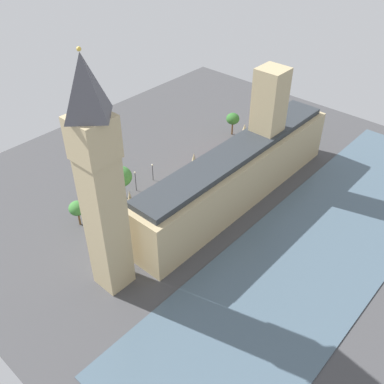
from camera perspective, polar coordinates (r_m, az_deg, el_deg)
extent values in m
plane|color=#424244|center=(129.69, 4.88, -0.38)|extent=(144.87, 144.87, 0.00)
cube|color=#475B6B|center=(118.53, 16.69, -6.32)|extent=(34.33, 130.38, 0.25)
cube|color=tan|center=(124.23, 5.79, 2.07)|extent=(13.03, 74.87, 15.42)
cube|color=tan|center=(128.69, 9.73, 8.27)|extent=(7.57, 7.57, 35.40)
cube|color=#2D3338|center=(119.58, 6.04, 5.42)|extent=(9.91, 71.87, 1.60)
cone|color=tan|center=(147.56, 12.15, 11.44)|extent=(1.20, 1.20, 2.64)
cone|color=tan|center=(130.48, 6.88, 8.38)|extent=(1.20, 1.20, 2.18)
cone|color=tan|center=(115.00, 0.24, 4.56)|extent=(1.20, 1.20, 2.68)
cone|color=tan|center=(102.23, -8.15, -0.47)|extent=(1.20, 1.20, 2.92)
cube|color=tan|center=(94.57, -11.10, -4.33)|extent=(6.89, 6.89, 34.12)
cube|color=tan|center=(82.29, -12.84, 6.96)|extent=(7.58, 7.58, 8.72)
cylinder|color=silver|center=(85.20, -14.47, 7.79)|extent=(0.25, 5.24, 5.24)
torus|color=black|center=(85.20, -14.47, 7.79)|extent=(0.24, 5.48, 5.48)
cylinder|color=silver|center=(84.27, -10.72, 8.01)|extent=(5.24, 0.25, 5.24)
torus|color=black|center=(84.27, -10.72, 8.01)|extent=(5.48, 0.24, 5.48)
pyramid|color=#4C4C54|center=(77.89, -13.86, 13.39)|extent=(7.58, 7.58, 11.49)
sphere|color=gold|center=(75.74, -14.56, 17.64)|extent=(0.80, 0.80, 0.80)
cube|color=#B20C0F|center=(147.21, 5.51, 5.82)|extent=(3.61, 10.71, 4.20)
cube|color=black|center=(147.17, 5.51, 5.85)|extent=(3.62, 10.32, 0.70)
cylinder|color=black|center=(145.11, 5.10, 4.37)|extent=(0.47, 1.13, 1.10)
cylinder|color=black|center=(146.09, 4.33, 4.65)|extent=(0.47, 1.13, 1.10)
cylinder|color=black|center=(150.58, 6.57, 5.58)|extent=(0.47, 1.13, 1.10)
cylinder|color=black|center=(151.52, 5.82, 5.85)|extent=(0.47, 1.13, 1.10)
cube|color=#B20C0F|center=(139.32, 2.74, 3.99)|extent=(3.69, 10.72, 4.20)
cube|color=black|center=(139.28, 2.74, 4.02)|extent=(3.71, 10.33, 0.70)
cylinder|color=black|center=(143.60, 3.13, 4.08)|extent=(0.47, 1.13, 1.10)
cylinder|color=black|center=(142.60, 3.91, 3.79)|extent=(0.47, 1.13, 1.10)
cylinder|color=black|center=(138.43, 1.49, 2.73)|extent=(0.47, 1.13, 1.10)
cylinder|color=black|center=(137.39, 2.28, 2.42)|extent=(0.47, 1.13, 1.10)
cube|color=silver|center=(133.30, -0.76, 1.32)|extent=(2.31, 4.34, 0.75)
cube|color=black|center=(132.76, -0.81, 1.52)|extent=(1.79, 2.50, 0.65)
cylinder|color=black|center=(134.78, -0.72, 1.58)|extent=(0.34, 0.71, 0.68)
cylinder|color=black|center=(134.03, -0.15, 1.35)|extent=(0.34, 0.71, 0.68)
cylinder|color=black|center=(133.03, -1.37, 1.03)|extent=(0.34, 0.71, 0.68)
cylinder|color=black|center=(132.27, -0.80, 0.80)|extent=(0.34, 0.71, 0.68)
cube|color=black|center=(125.03, -4.82, -1.60)|extent=(2.07, 4.56, 0.75)
cube|color=black|center=(124.72, -4.77, -1.30)|extent=(1.69, 2.57, 0.65)
cylinder|color=black|center=(124.01, -4.98, -2.21)|extent=(0.28, 0.69, 0.68)
cylinder|color=black|center=(124.98, -5.55, -1.89)|extent=(0.28, 0.69, 0.68)
cylinder|color=black|center=(125.58, -4.08, -1.58)|extent=(0.28, 0.69, 0.68)
cylinder|color=black|center=(126.54, -4.66, -1.27)|extent=(0.28, 0.69, 0.68)
cylinder|color=maroon|center=(126.24, -1.35, -1.05)|extent=(0.51, 0.51, 1.34)
sphere|color=tan|center=(125.75, -1.35, -0.76)|extent=(0.26, 0.26, 0.26)
cube|color=navy|center=(126.06, -1.45, -1.08)|extent=(0.32, 0.15, 0.24)
cylinder|color=#336B60|center=(120.25, -4.41, -3.47)|extent=(0.58, 0.58, 1.25)
sphere|color=tan|center=(119.77, -4.43, -3.19)|extent=(0.24, 0.24, 0.24)
cube|color=black|center=(120.42, -4.44, -3.36)|extent=(0.25, 0.29, 0.22)
cylinder|color=maroon|center=(151.52, 8.86, 5.63)|extent=(0.50, 0.50, 1.32)
sphere|color=tan|center=(151.12, 8.89, 5.88)|extent=(0.25, 0.25, 0.25)
cube|color=gray|center=(151.68, 8.93, 5.68)|extent=(0.32, 0.14, 0.24)
cylinder|color=brown|center=(128.74, -9.18, 0.20)|extent=(0.56, 0.56, 4.65)
ellipsoid|color=#387533|center=(125.89, -9.39, 2.00)|extent=(6.94, 6.94, 5.90)
cylinder|color=brown|center=(159.24, 5.27, 8.24)|extent=(0.56, 0.56, 4.47)
ellipsoid|color=#2D6628|center=(157.37, 5.35, 9.51)|extent=(4.70, 4.70, 3.99)
cylinder|color=brown|center=(121.59, -14.50, -3.40)|extent=(0.56, 0.56, 3.95)
ellipsoid|color=#387533|center=(119.32, -14.77, -2.06)|extent=(4.51, 4.51, 3.83)
cylinder|color=black|center=(134.33, -5.15, 2.50)|extent=(0.18, 0.18, 5.39)
sphere|color=#F2EAC6|center=(132.67, -5.22, 3.56)|extent=(0.56, 0.56, 0.56)
cylinder|color=black|center=(130.22, -7.36, 1.30)|extent=(0.18, 0.18, 6.23)
sphere|color=#F2EAC6|center=(128.28, -7.48, 2.53)|extent=(0.56, 0.56, 0.56)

